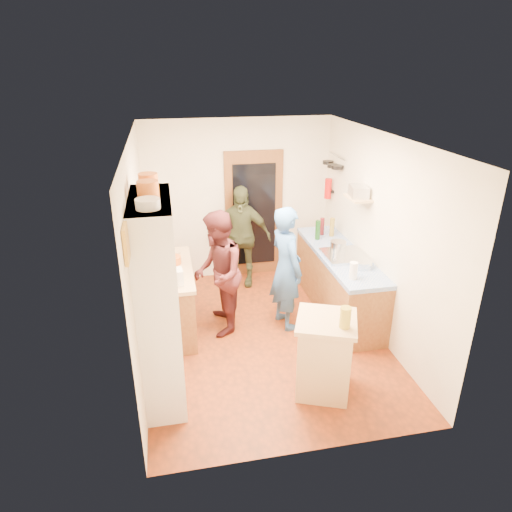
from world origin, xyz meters
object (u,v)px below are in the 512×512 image
object	(u,v)px
island_base	(324,357)
person_left	(220,272)
hutch_body	(159,301)
person_hob	(289,269)
right_counter_base	(338,283)
person_back	(241,236)

from	to	relation	value
island_base	person_left	world-z (taller)	person_left
hutch_body	person_hob	world-z (taller)	hutch_body
island_base	person_left	xyz separation A→B (m)	(-0.93, 1.50, 0.41)
right_counter_base	person_left	distance (m)	1.78
hutch_body	person_hob	bearing A→B (deg)	31.42
hutch_body	person_back	distance (m)	2.75
person_hob	person_left	distance (m)	0.91
person_left	island_base	bearing A→B (deg)	36.83
person_hob	hutch_body	bearing A→B (deg)	106.85
hutch_body	right_counter_base	size ratio (longest dim) A/B	1.00
right_counter_base	person_hob	distance (m)	0.96
hutch_body	island_base	world-z (taller)	hutch_body
person_hob	person_back	size ratio (longest dim) A/B	1.04
right_counter_base	person_hob	size ratio (longest dim) A/B	1.29
island_base	person_hob	xyz separation A→B (m)	(-0.02, 1.41, 0.42)
person_left	person_back	world-z (taller)	person_left
person_back	hutch_body	bearing A→B (deg)	-100.28
island_base	person_hob	world-z (taller)	person_hob
right_counter_base	person_back	xyz separation A→B (m)	(-1.23, 1.12, 0.40)
island_base	person_back	xyz separation A→B (m)	(-0.43, 2.80, 0.39)
island_base	person_left	distance (m)	1.81
island_base	person_hob	bearing A→B (deg)	90.77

